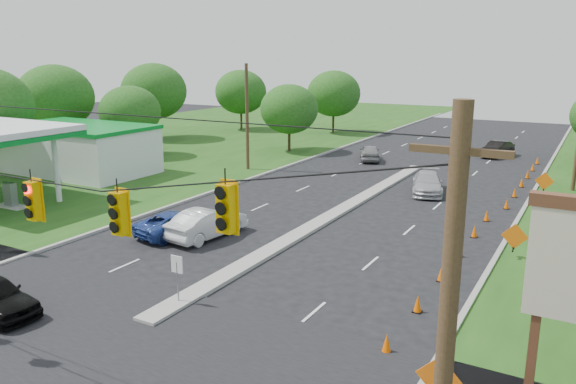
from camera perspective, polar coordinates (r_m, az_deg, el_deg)
The scene contains 36 objects.
ground at distance 19.56m, azimuth -22.94°, elevation -17.01°, with size 160.00×160.00×0.00m, color black.
grass_left at distance 53.94m, azimuth -26.00°, elevation 2.03°, with size 40.00×160.00×0.06m, color #1E4714.
cross_street at distance 19.56m, azimuth -22.94°, elevation -17.01°, with size 160.00×14.00×0.02m, color black.
curb_left at distance 47.48m, azimuth -1.67°, elevation 2.01°, with size 0.25×110.00×0.16m, color gray.
curb_right at distance 41.15m, azimuth 23.22°, elevation -0.96°, with size 0.25×110.00×0.16m, color gray.
median at distance 35.16m, azimuth 4.91°, elevation -2.24°, with size 1.00×34.00×0.18m, color gray.
median_sign at distance 22.59m, azimuth -11.20°, elevation -7.79°, with size 0.55×0.06×2.05m.
signal_span at distance 17.15m, azimuth -27.20°, elevation -3.66°, with size 25.60×0.32×9.00m.
utility_pole_far_left at distance 48.05m, azimuth -4.18°, elevation 7.55°, with size 0.28×0.28×9.00m, color #422D1C.
gas_station at distance 48.61m, azimuth -21.76°, elevation 4.39°, with size 18.40×19.70×5.20m.
cone_1 at distance 19.55m, azimuth 9.99°, elevation -14.89°, with size 0.32×0.32×0.70m, color #FF5D00.
cone_2 at distance 22.56m, azimuth 13.04°, elevation -10.99°, with size 0.32×0.32×0.70m, color #FF5D00.
cone_3 at distance 25.69m, azimuth 15.30°, elevation -8.00°, with size 0.32×0.32×0.70m, color #FF5D00.
cone_4 at distance 28.90m, azimuth 17.04°, elevation -5.66°, with size 0.32×0.32×0.70m, color #FF5D00.
cone_5 at distance 32.18m, azimuth 18.42°, elevation -3.79°, with size 0.32×0.32×0.70m, color #FF5D00.
cone_6 at distance 35.50m, azimuth 19.54°, elevation -2.26°, with size 0.32×0.32×0.70m, color #FF5D00.
cone_7 at distance 38.77m, azimuth 21.33°, elevation -1.11°, with size 0.32×0.32×0.70m, color #FF5D00.
cone_8 at distance 42.15m, azimuth 22.04°, elevation -0.03°, with size 0.32×0.32×0.70m, color #FF5D00.
cone_9 at distance 45.55m, azimuth 22.64°, elevation 0.88°, with size 0.32×0.32×0.70m, color #FF5D00.
cone_10 at distance 48.96m, azimuth 23.16°, elevation 1.67°, with size 0.32×0.32×0.70m, color #FF5D00.
cone_11 at distance 52.38m, azimuth 23.61°, elevation 2.35°, with size 0.32×0.32×0.70m, color #FF5D00.
cone_12 at distance 55.82m, azimuth 24.01°, elevation 2.95°, with size 0.32×0.32×0.70m, color #FF5D00.
work_sign_0 at distance 16.55m, azimuth 15.03°, elevation -17.92°, with size 1.27×0.58×1.37m.
work_sign_1 at distance 29.27m, azimuth 22.03°, elevation -4.30°, with size 1.27×0.58×1.37m.
work_sign_2 at distance 42.80m, azimuth 24.60°, elevation 0.94°, with size 1.27×0.58×1.37m.
tree_2 at distance 56.62m, azimuth -15.76°, elevation 7.84°, with size 5.88×5.88×6.86m.
tree_3 at distance 67.86m, azimuth -13.46°, elevation 9.93°, with size 7.56×7.56×8.82m.
tree_4 at distance 74.83m, azimuth -4.82°, elevation 10.10°, with size 6.72×6.72×7.84m.
tree_5 at distance 57.35m, azimuth 0.13°, elevation 8.42°, with size 5.88×5.88×6.86m.
tree_6 at distance 71.54m, azimuth 4.67°, elevation 9.93°, with size 6.72×6.72×7.84m.
tree_14 at distance 61.16m, azimuth -22.57°, elevation 8.89°, with size 7.56×7.56×8.82m.
white_sedan at distance 30.71m, azimuth -8.19°, elevation -3.14°, with size 1.71×4.91×1.62m, color silver.
blue_pickup at distance 31.50m, azimuth -11.25°, elevation -3.11°, with size 2.20×4.77×1.33m, color navy.
silver_car_far at distance 41.41m, azimuth 13.97°, elevation 0.89°, with size 2.06×5.08×1.47m, color #ACACB1.
silver_car_oncoming at distance 53.27m, azimuth 8.30°, elevation 3.97°, with size 1.77×4.39×1.50m, color gray.
dark_car_receding at distance 58.40m, azimuth 20.48°, elevation 4.11°, with size 1.59×4.57×1.51m, color black.
Camera 1 is at (13.89, -9.82, 9.65)m, focal length 35.00 mm.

